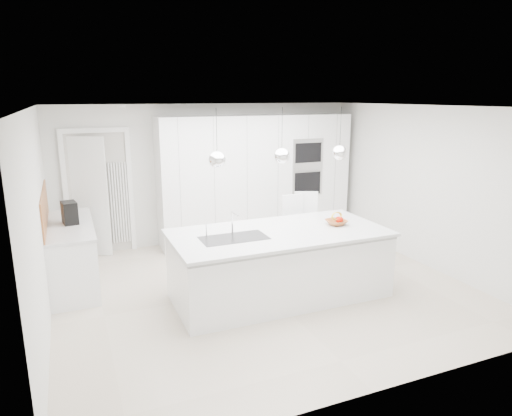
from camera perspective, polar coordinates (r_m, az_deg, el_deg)
name	(u,v)px	position (r m, az deg, el deg)	size (l,w,h in m)	color
floor	(264,289)	(6.51, 1.03, -10.04)	(5.50, 5.50, 0.00)	beige
wall_back	(210,173)	(8.41, -5.79, 4.31)	(5.50, 5.50, 0.00)	silver
wall_left	(39,224)	(5.63, -25.50, -1.78)	(5.00, 5.00, 0.00)	silver
ceiling	(265,107)	(5.95, 1.14, 12.55)	(5.50, 5.50, 0.00)	white
tall_cabinets	(256,179)	(8.42, 0.05, 3.70)	(3.60, 0.60, 2.30)	white
oven_stack	(308,167)	(8.50, 6.49, 5.08)	(0.62, 0.04, 1.05)	#A5A5A8
doorway_frame	(99,194)	(8.09, -19.02, 1.61)	(1.11, 0.08, 2.13)	white
hallway_door	(84,197)	(8.03, -20.76, 1.24)	(0.82, 0.04, 2.00)	white
radiator	(120,203)	(8.14, -16.68, 0.60)	(0.32, 0.04, 1.40)	white
left_base_cabinets	(72,256)	(7.00, -21.97, -5.55)	(0.60, 1.80, 0.86)	white
left_worktop	(69,225)	(6.87, -22.31, -2.01)	(0.62, 1.82, 0.04)	silver
oak_backsplash	(44,208)	(6.82, -24.93, -0.04)	(0.02, 1.80, 0.50)	#A66435
island_base	(280,266)	(6.13, 3.05, -7.25)	(2.80, 1.20, 0.86)	white
island_worktop	(279,233)	(6.03, 2.90, -3.10)	(2.84, 1.40, 0.04)	silver
island_sink	(234,244)	(5.76, -2.76, -4.54)	(0.84, 0.44, 0.18)	#3F3F42
island_tap	(232,222)	(5.89, -2.99, -1.78)	(0.02, 0.02, 0.30)	white
pendant_left	(217,160)	(5.45, -4.88, 6.05)	(0.20, 0.20, 0.20)	white
pendant_mid	(282,156)	(5.77, 3.24, 6.50)	(0.20, 0.20, 0.20)	white
pendant_right	(340,153)	(6.18, 10.40, 6.80)	(0.20, 0.20, 0.20)	white
fruit_bowl	(336,222)	(6.40, 10.00, -1.78)	(0.29, 0.29, 0.07)	#A66435
espresso_machine	(70,213)	(6.85, -22.28, -0.55)	(0.18, 0.29, 0.31)	black
bar_stool_left	(296,233)	(7.05, 5.06, -3.19)	(0.38, 0.53, 1.15)	white
bar_stool_right	(310,230)	(7.21, 6.75, -2.79)	(0.38, 0.53, 1.16)	white
apple_a	(340,219)	(6.42, 10.51, -1.42)	(0.08, 0.08, 0.08)	red
apple_b	(338,219)	(6.43, 10.27, -1.39)	(0.08, 0.08, 0.08)	red
apple_c	(338,220)	(6.39, 10.23, -1.53)	(0.07, 0.07, 0.07)	red
banana_bunch	(337,216)	(6.39, 10.05, -0.99)	(0.22, 0.22, 0.03)	gold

